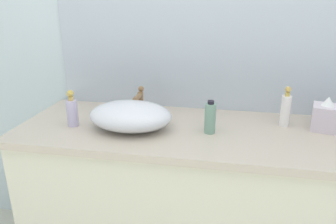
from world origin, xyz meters
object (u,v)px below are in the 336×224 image
Objects in this scene: soap_dispenser at (72,111)px; tissue_box at (326,116)px; lotion_bottle at (210,118)px; spray_can at (286,109)px; sink_basin at (131,116)px.

tissue_box is (1.14, 0.17, -0.01)m from soap_dispenser.
tissue_box is at bearing 14.61° from lotion_bottle.
tissue_box is (0.17, -0.01, -0.02)m from spray_can.
spray_can reaches higher than tissue_box.
sink_basin is at bearing -166.38° from spray_can.
soap_dispenser is 0.98m from spray_can.
sink_basin is 2.19× the size of soap_dispenser.
lotion_bottle is (0.35, 0.02, 0.01)m from sink_basin.
spray_can is at bearing 23.61° from lotion_bottle.
spray_can is at bearing 13.62° from sink_basin.
spray_can is (0.33, 0.15, 0.01)m from lotion_bottle.
spray_can is 1.22× the size of tissue_box.
soap_dispenser reaches higher than tissue_box.
tissue_box is (0.51, 0.13, -0.00)m from lotion_bottle.
lotion_bottle is at bearing -156.39° from spray_can.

